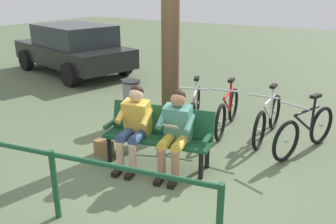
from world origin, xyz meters
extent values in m
plane|color=#566647|center=(0.00, 0.00, 0.00)|extent=(40.00, 40.00, 0.00)
cube|color=#194C2D|center=(0.13, -0.08, 0.42)|extent=(1.65, 0.74, 0.05)
cube|color=#194C2D|center=(0.17, -0.27, 0.66)|extent=(1.60, 0.44, 0.42)
cube|color=#194C2D|center=(-0.62, -0.23, 0.56)|extent=(0.14, 0.40, 0.05)
cube|color=#194C2D|center=(0.88, 0.06, 0.56)|extent=(0.14, 0.40, 0.05)
cylinder|color=black|center=(-0.61, -0.06, 0.20)|extent=(0.07, 0.07, 0.40)
cylinder|color=black|center=(0.80, 0.22, 0.20)|extent=(0.07, 0.07, 0.40)
cylinder|color=black|center=(-0.54, -0.39, 0.20)|extent=(0.07, 0.07, 0.40)
cylinder|color=black|center=(0.87, -0.11, 0.20)|extent=(0.07, 0.07, 0.40)
cube|color=#4C8C7A|center=(-0.18, -0.16, 0.71)|extent=(0.43, 0.37, 0.55)
sphere|color=#A87554|center=(-0.18, -0.14, 1.06)|extent=(0.21, 0.21, 0.21)
sphere|color=black|center=(-0.17, -0.17, 1.10)|extent=(0.20, 0.20, 0.20)
cylinder|color=gold|center=(-0.31, 0.01, 0.49)|extent=(0.22, 0.42, 0.15)
cylinder|color=#A87554|center=(-0.35, 0.21, 0.23)|extent=(0.11, 0.11, 0.45)
cube|color=black|center=(-0.37, 0.31, 0.04)|extent=(0.13, 0.23, 0.07)
cylinder|color=#4C8C7A|center=(-0.40, -0.09, 0.77)|extent=(0.15, 0.32, 0.23)
cylinder|color=gold|center=(-0.12, 0.05, 0.49)|extent=(0.22, 0.42, 0.15)
cylinder|color=#A87554|center=(-0.16, 0.25, 0.23)|extent=(0.11, 0.11, 0.45)
cube|color=black|center=(-0.18, 0.35, 0.04)|extent=(0.13, 0.23, 0.07)
cylinder|color=#4C8C7A|center=(0.00, -0.01, 0.77)|extent=(0.15, 0.32, 0.23)
cube|color=silver|center=(-0.23, 0.13, 0.77)|extent=(0.22, 0.16, 0.09)
cube|color=gold|center=(0.45, -0.04, 0.71)|extent=(0.43, 0.37, 0.55)
sphere|color=#D8A884|center=(0.45, -0.02, 1.06)|extent=(0.21, 0.21, 0.21)
sphere|color=black|center=(0.45, -0.05, 1.10)|extent=(0.20, 0.20, 0.20)
cylinder|color=#334772|center=(0.31, 0.14, 0.49)|extent=(0.22, 0.42, 0.15)
cylinder|color=#D8A884|center=(0.28, 0.33, 0.23)|extent=(0.11, 0.11, 0.45)
cube|color=black|center=(0.26, 0.43, 0.04)|extent=(0.13, 0.23, 0.07)
cylinder|color=gold|center=(0.23, 0.04, 0.77)|extent=(0.15, 0.32, 0.23)
cylinder|color=#334772|center=(0.51, 0.17, 0.49)|extent=(0.22, 0.42, 0.15)
cylinder|color=#D8A884|center=(0.47, 0.37, 0.23)|extent=(0.11, 0.11, 0.45)
cube|color=black|center=(0.45, 0.47, 0.04)|extent=(0.13, 0.23, 0.07)
cylinder|color=gold|center=(0.62, 0.11, 0.77)|extent=(0.15, 0.32, 0.23)
cube|color=olive|center=(1.03, 0.09, 0.12)|extent=(0.31, 0.16, 0.24)
cylinder|color=#4C3823|center=(0.60, -1.21, 1.66)|extent=(0.31, 0.31, 3.32)
cylinder|color=slate|center=(1.46, -1.22, 0.42)|extent=(0.33, 0.33, 0.84)
cylinder|color=black|center=(1.46, -1.22, 0.85)|extent=(0.35, 0.35, 0.03)
torus|color=black|center=(-1.46, -1.21, 0.33)|extent=(0.28, 0.64, 0.66)
cylinder|color=silver|center=(-1.46, -1.21, 0.33)|extent=(0.07, 0.07, 0.06)
torus|color=black|center=(-1.80, -2.17, 0.33)|extent=(0.28, 0.64, 0.66)
cylinder|color=silver|center=(-1.80, -2.17, 0.33)|extent=(0.07, 0.07, 0.06)
cylinder|color=black|center=(-1.63, -1.69, 0.71)|extent=(0.25, 0.61, 0.04)
cylinder|color=black|center=(-1.61, -1.61, 0.51)|extent=(0.24, 0.58, 0.43)
cylinder|color=black|center=(-1.70, -1.86, 0.63)|extent=(0.04, 0.04, 0.55)
cube|color=black|center=(-1.70, -1.86, 0.91)|extent=(0.16, 0.24, 0.05)
cylinder|color=#B2B2B7|center=(-1.50, -1.30, 0.88)|extent=(0.46, 0.19, 0.03)
torus|color=black|center=(-0.98, -1.41, 0.33)|extent=(0.08, 0.66, 0.66)
cylinder|color=silver|center=(-0.98, -1.41, 0.33)|extent=(0.05, 0.06, 0.06)
torus|color=black|center=(-0.95, -2.43, 0.33)|extent=(0.08, 0.66, 0.66)
cylinder|color=silver|center=(-0.95, -2.43, 0.33)|extent=(0.05, 0.06, 0.06)
cylinder|color=silver|center=(-0.96, -1.92, 0.71)|extent=(0.06, 0.63, 0.04)
cylinder|color=silver|center=(-0.97, -1.84, 0.51)|extent=(0.06, 0.60, 0.43)
cylinder|color=silver|center=(-0.96, -2.10, 0.63)|extent=(0.04, 0.04, 0.55)
cube|color=black|center=(-0.96, -2.10, 0.91)|extent=(0.10, 0.22, 0.05)
cylinder|color=#B2B2B7|center=(-0.98, -1.51, 0.88)|extent=(0.48, 0.05, 0.03)
torus|color=black|center=(-0.30, -1.41, 0.33)|extent=(0.17, 0.66, 0.66)
cylinder|color=silver|center=(-0.30, -1.41, 0.33)|extent=(0.06, 0.07, 0.06)
torus|color=black|center=(-0.13, -2.42, 0.33)|extent=(0.17, 0.66, 0.66)
cylinder|color=silver|center=(-0.13, -2.42, 0.33)|extent=(0.06, 0.07, 0.06)
cylinder|color=#B71414|center=(-0.21, -1.91, 0.71)|extent=(0.14, 0.63, 0.04)
cylinder|color=#B71414|center=(-0.23, -1.84, 0.51)|extent=(0.14, 0.59, 0.43)
cylinder|color=#B71414|center=(-0.18, -2.10, 0.63)|extent=(0.04, 0.04, 0.55)
cube|color=black|center=(-0.18, -2.10, 0.91)|extent=(0.12, 0.23, 0.05)
cylinder|color=#B2B2B7|center=(-0.28, -1.51, 0.88)|extent=(0.48, 0.11, 0.03)
torus|color=black|center=(0.16, -1.23, 0.33)|extent=(0.31, 0.63, 0.66)
cylinder|color=silver|center=(0.16, -1.23, 0.33)|extent=(0.07, 0.07, 0.06)
torus|color=black|center=(0.54, -2.18, 0.33)|extent=(0.31, 0.63, 0.66)
cylinder|color=silver|center=(0.54, -2.18, 0.33)|extent=(0.07, 0.07, 0.06)
cylinder|color=silver|center=(0.35, -1.70, 0.71)|extent=(0.28, 0.60, 0.04)
cylinder|color=silver|center=(0.32, -1.63, 0.51)|extent=(0.26, 0.57, 0.43)
cylinder|color=silver|center=(0.42, -1.87, 0.63)|extent=(0.04, 0.04, 0.55)
cube|color=black|center=(0.42, -1.87, 0.91)|extent=(0.17, 0.24, 0.05)
cylinder|color=#B2B2B7|center=(0.19, -1.33, 0.88)|extent=(0.46, 0.21, 0.03)
cylinder|color=#194C2D|center=(-1.45, 1.24, 0.42)|extent=(0.07, 0.07, 0.85)
cylinder|color=#194C2D|center=(0.41, 1.60, 0.42)|extent=(0.07, 0.07, 0.85)
cylinder|color=#194C2D|center=(0.41, 1.60, 0.81)|extent=(3.73, 0.76, 0.06)
cube|color=black|center=(5.64, -3.74, 0.59)|extent=(4.51, 2.76, 0.55)
cube|color=#262D33|center=(5.45, -3.69, 1.17)|extent=(2.64, 2.16, 0.60)
cylinder|color=black|center=(7.19, -3.20, 0.32)|extent=(0.67, 0.37, 0.64)
cylinder|color=black|center=(6.75, -4.94, 0.32)|extent=(0.67, 0.37, 0.64)
cylinder|color=black|center=(4.54, -2.54, 0.32)|extent=(0.67, 0.37, 0.64)
cylinder|color=black|center=(4.10, -4.29, 0.32)|extent=(0.67, 0.37, 0.64)
camera|label=1|loc=(-2.50, 3.88, 2.54)|focal=37.72mm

